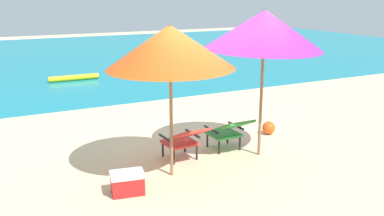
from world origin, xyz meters
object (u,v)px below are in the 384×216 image
object	(u,v)px
swim_buoy	(74,78)
lounge_chair_right	(229,130)
beach_ball	(269,128)
cooler_box	(127,183)
lounge_chair_left	(184,139)
beach_umbrella_right	(264,30)
beach_umbrella_left	(170,47)

from	to	relation	value
swim_buoy	lounge_chair_right	world-z (taller)	lounge_chair_right
beach_ball	cooler_box	bearing A→B (deg)	-159.92
swim_buoy	lounge_chair_right	size ratio (longest dim) A/B	1.82
lounge_chair_left	swim_buoy	bearing A→B (deg)	91.75
swim_buoy	beach_umbrella_right	distance (m)	8.51
beach_umbrella_right	beach_ball	world-z (taller)	beach_umbrella_right
beach_umbrella_left	beach_umbrella_right	bearing A→B (deg)	3.44
lounge_chair_left	lounge_chair_right	size ratio (longest dim) A/B	1.02
beach_umbrella_left	beach_umbrella_right	size ratio (longest dim) A/B	0.90
lounge_chair_left	cooler_box	size ratio (longest dim) A/B	1.74
beach_umbrella_left	cooler_box	bearing A→B (deg)	-160.25
lounge_chair_left	beach_umbrella_left	world-z (taller)	beach_umbrella_left
beach_ball	cooler_box	size ratio (longest dim) A/B	0.51
cooler_box	swim_buoy	bearing A→B (deg)	83.28
lounge_chair_right	beach_umbrella_right	world-z (taller)	beach_umbrella_right
beach_umbrella_left	swim_buoy	bearing A→B (deg)	88.73
swim_buoy	beach_umbrella_right	size ratio (longest dim) A/B	0.62
beach_umbrella_right	cooler_box	size ratio (longest dim) A/B	5.00
beach_umbrella_left	beach_ball	size ratio (longest dim) A/B	8.88
lounge_chair_right	swim_buoy	bearing A→B (deg)	98.43
lounge_chair_right	beach_umbrella_left	size ratio (longest dim) A/B	0.38
lounge_chair_left	beach_umbrella_left	bearing A→B (deg)	-135.42
lounge_chair_left	beach_umbrella_left	xyz separation A→B (m)	(-0.42, -0.41, 1.60)
beach_umbrella_right	lounge_chair_right	bearing A→B (deg)	137.26
beach_umbrella_right	beach_ball	bearing A→B (deg)	45.11
beach_umbrella_left	cooler_box	distance (m)	2.04
cooler_box	lounge_chair_right	bearing A→B (deg)	19.67
lounge_chair_left	cooler_box	distance (m)	1.45
cooler_box	beach_umbrella_left	bearing A→B (deg)	19.75
swim_buoy	beach_umbrella_left	distance (m)	8.43
lounge_chair_right	beach_ball	distance (m)	1.35
beach_ball	cooler_box	distance (m)	3.60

